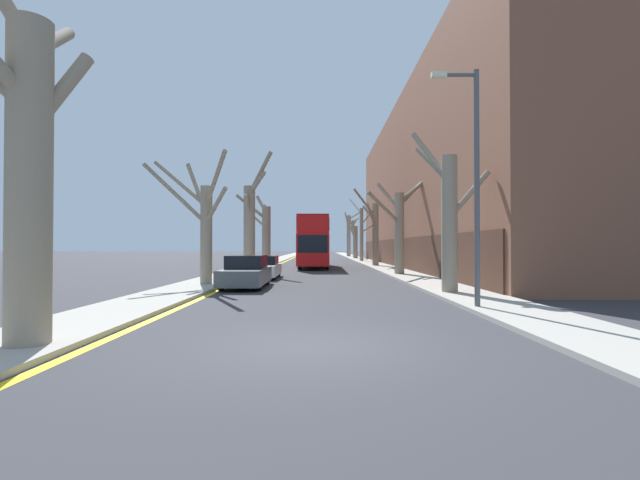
{
  "coord_description": "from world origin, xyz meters",
  "views": [
    {
      "loc": [
        0.1,
        -8.01,
        1.87
      ],
      "look_at": [
        0.03,
        23.83,
        2.33
      ],
      "focal_mm": 24.0,
      "sensor_mm": 36.0,
      "label": 1
    }
  ],
  "objects_px": {
    "street_tree_left_0": "(23,151)",
    "street_tree_right_5": "(350,233)",
    "street_tree_left_1": "(204,222)",
    "street_tree_right_1": "(401,225)",
    "street_tree_left_3": "(266,231)",
    "double_decker_bus": "(315,240)",
    "street_tree_right_0": "(449,216)",
    "street_tree_right_4": "(356,239)",
    "street_tree_left_2": "(251,223)",
    "parked_car_1": "(263,268)",
    "lamp_post": "(474,174)",
    "street_tree_right_3": "(363,231)",
    "street_tree_right_2": "(375,231)",
    "parked_car_0": "(247,272)"
  },
  "relations": [
    {
      "from": "street_tree_right_5",
      "to": "street_tree_left_0",
      "type": "bearing_deg",
      "value": -98.87
    },
    {
      "from": "street_tree_left_0",
      "to": "street_tree_left_2",
      "type": "xyz_separation_m",
      "value": [
        0.25,
        23.41,
        -0.03
      ]
    },
    {
      "from": "street_tree_left_1",
      "to": "street_tree_right_0",
      "type": "distance_m",
      "value": 10.95
    },
    {
      "from": "street_tree_left_2",
      "to": "street_tree_right_4",
      "type": "relative_size",
      "value": 1.33
    },
    {
      "from": "street_tree_right_1",
      "to": "parked_car_1",
      "type": "bearing_deg",
      "value": -163.92
    },
    {
      "from": "parked_car_0",
      "to": "parked_car_1",
      "type": "bearing_deg",
      "value": 90.0
    },
    {
      "from": "street_tree_right_1",
      "to": "street_tree_left_2",
      "type": "bearing_deg",
      "value": 159.85
    },
    {
      "from": "street_tree_right_0",
      "to": "street_tree_left_2",
      "type": "bearing_deg",
      "value": 124.82
    },
    {
      "from": "street_tree_right_2",
      "to": "street_tree_right_5",
      "type": "relative_size",
      "value": 0.86
    },
    {
      "from": "street_tree_right_3",
      "to": "street_tree_right_4",
      "type": "xyz_separation_m",
      "value": [
        -0.01,
        11.1,
        -0.71
      ]
    },
    {
      "from": "street_tree_right_2",
      "to": "street_tree_right_4",
      "type": "xyz_separation_m",
      "value": [
        0.14,
        23.71,
        -0.3
      ]
    },
    {
      "from": "street_tree_right_3",
      "to": "double_decker_bus",
      "type": "relative_size",
      "value": 0.72
    },
    {
      "from": "street_tree_right_4",
      "to": "lamp_post",
      "type": "xyz_separation_m",
      "value": [
        -0.62,
        -50.17,
        1.05
      ]
    },
    {
      "from": "street_tree_right_0",
      "to": "street_tree_right_1",
      "type": "distance_m",
      "value": 10.72
    },
    {
      "from": "street_tree_right_0",
      "to": "street_tree_left_3",
      "type": "bearing_deg",
      "value": 111.84
    },
    {
      "from": "street_tree_right_4",
      "to": "street_tree_right_2",
      "type": "bearing_deg",
      "value": -90.34
    },
    {
      "from": "street_tree_right_0",
      "to": "double_decker_bus",
      "type": "bearing_deg",
      "value": 104.88
    },
    {
      "from": "street_tree_left_0",
      "to": "street_tree_left_1",
      "type": "bearing_deg",
      "value": 90.64
    },
    {
      "from": "street_tree_right_4",
      "to": "parked_car_0",
      "type": "height_order",
      "value": "street_tree_right_4"
    },
    {
      "from": "parked_car_0",
      "to": "lamp_post",
      "type": "bearing_deg",
      "value": -41.35
    },
    {
      "from": "street_tree_right_1",
      "to": "street_tree_right_3",
      "type": "height_order",
      "value": "street_tree_right_3"
    },
    {
      "from": "street_tree_left_1",
      "to": "street_tree_right_4",
      "type": "bearing_deg",
      "value": 76.13
    },
    {
      "from": "street_tree_right_0",
      "to": "parked_car_1",
      "type": "distance_m",
      "value": 11.98
    },
    {
      "from": "street_tree_left_1",
      "to": "street_tree_right_1",
      "type": "height_order",
      "value": "street_tree_right_1"
    },
    {
      "from": "street_tree_right_2",
      "to": "parked_car_1",
      "type": "relative_size",
      "value": 1.69
    },
    {
      "from": "street_tree_left_3",
      "to": "lamp_post",
      "type": "relative_size",
      "value": 1.0
    },
    {
      "from": "street_tree_left_0",
      "to": "lamp_post",
      "type": "bearing_deg",
      "value": 26.47
    },
    {
      "from": "double_decker_bus",
      "to": "lamp_post",
      "type": "xyz_separation_m",
      "value": [
        5.03,
        -24.86,
        1.54
      ]
    },
    {
      "from": "street_tree_left_3",
      "to": "street_tree_right_4",
      "type": "xyz_separation_m",
      "value": [
        10.68,
        19.76,
        -0.48
      ]
    },
    {
      "from": "street_tree_left_0",
      "to": "street_tree_left_1",
      "type": "height_order",
      "value": "street_tree_left_0"
    },
    {
      "from": "street_tree_left_0",
      "to": "street_tree_right_5",
      "type": "bearing_deg",
      "value": 81.13
    },
    {
      "from": "street_tree_left_2",
      "to": "parked_car_0",
      "type": "xyz_separation_m",
      "value": [
        1.72,
        -11.63,
        -2.86
      ]
    },
    {
      "from": "double_decker_bus",
      "to": "street_tree_right_5",
      "type": "bearing_deg",
      "value": 81.32
    },
    {
      "from": "street_tree_left_3",
      "to": "street_tree_right_0",
      "type": "xyz_separation_m",
      "value": [
        10.56,
        -26.34,
        -0.39
      ]
    },
    {
      "from": "street_tree_right_0",
      "to": "parked_car_1",
      "type": "bearing_deg",
      "value": 135.19
    },
    {
      "from": "street_tree_left_2",
      "to": "lamp_post",
      "type": "distance_m",
      "value": 20.85
    },
    {
      "from": "street_tree_right_3",
      "to": "street_tree_right_4",
      "type": "distance_m",
      "value": 11.12
    },
    {
      "from": "street_tree_left_0",
      "to": "street_tree_right_4",
      "type": "bearing_deg",
      "value": 79.28
    },
    {
      "from": "street_tree_left_3",
      "to": "double_decker_bus",
      "type": "xyz_separation_m",
      "value": [
        5.03,
        -5.55,
        -0.97
      ]
    },
    {
      "from": "parked_car_1",
      "to": "street_tree_right_1",
      "type": "bearing_deg",
      "value": 16.08
    },
    {
      "from": "street_tree_left_2",
      "to": "street_tree_right_2",
      "type": "relative_size",
      "value": 1.2
    },
    {
      "from": "street_tree_right_2",
      "to": "double_decker_bus",
      "type": "xyz_separation_m",
      "value": [
        -5.51,
        -1.6,
        -0.79
      ]
    },
    {
      "from": "street_tree_left_0",
      "to": "street_tree_right_2",
      "type": "relative_size",
      "value": 1.11
    },
    {
      "from": "street_tree_left_2",
      "to": "double_decker_bus",
      "type": "xyz_separation_m",
      "value": [
        4.53,
        6.34,
        -1.1
      ]
    },
    {
      "from": "street_tree_right_0",
      "to": "parked_car_1",
      "type": "relative_size",
      "value": 1.59
    },
    {
      "from": "street_tree_right_2",
      "to": "parked_car_1",
      "type": "distance_m",
      "value": 16.59
    },
    {
      "from": "street_tree_left_2",
      "to": "street_tree_right_2",
      "type": "height_order",
      "value": "street_tree_left_2"
    },
    {
      "from": "street_tree_right_2",
      "to": "double_decker_bus",
      "type": "height_order",
      "value": "street_tree_right_2"
    },
    {
      "from": "street_tree_right_0",
      "to": "street_tree_right_4",
      "type": "height_order",
      "value": "street_tree_right_0"
    },
    {
      "from": "street_tree_right_2",
      "to": "street_tree_right_1",
      "type": "bearing_deg",
      "value": -89.27
    }
  ]
}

